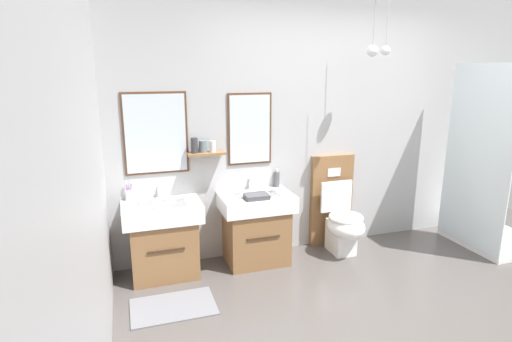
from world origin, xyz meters
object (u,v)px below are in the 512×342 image
object	(u,v)px
vanity_sink_right	(256,226)
folded_hand_towel	(257,197)
toothbrush_cup	(129,195)
shower_tray	(489,208)
toilet	(338,216)
vanity_sink_left	(163,237)
soap_dispenser	(277,179)

from	to	relation	value
vanity_sink_right	folded_hand_towel	bearing A→B (deg)	-105.38
toothbrush_cup	shower_tray	world-z (taller)	shower_tray
toilet	folded_hand_towel	world-z (taller)	toilet
vanity_sink_right	toilet	size ratio (longest dim) A/B	0.71
vanity_sink_right	toilet	xyz separation A→B (m)	(0.92, 0.01, -0.00)
folded_hand_towel	shower_tray	xyz separation A→B (m)	(2.56, -0.26, -0.30)
toilet	shower_tray	bearing A→B (deg)	-14.39
vanity_sink_right	toilet	bearing A→B (deg)	0.35
vanity_sink_right	shower_tray	bearing A→B (deg)	-9.13
vanity_sink_right	shower_tray	world-z (taller)	shower_tray
toilet	vanity_sink_right	bearing A→B (deg)	-179.65
vanity_sink_left	folded_hand_towel	xyz separation A→B (m)	(0.86, -0.15, 0.35)
toilet	folded_hand_towel	distance (m)	1.03
toothbrush_cup	soap_dispenser	world-z (taller)	soap_dispenser
vanity_sink_left	toilet	distance (m)	1.82
soap_dispenser	vanity_sink_left	bearing A→B (deg)	-171.54
vanity_sink_left	toothbrush_cup	bearing A→B (deg)	148.57
vanity_sink_left	toilet	size ratio (longest dim) A/B	0.71
folded_hand_towel	vanity_sink_left	bearing A→B (deg)	170.44
folded_hand_towel	toothbrush_cup	bearing A→B (deg)	164.64
shower_tray	vanity_sink_right	bearing A→B (deg)	170.87
vanity_sink_left	toilet	bearing A→B (deg)	0.18
vanity_sink_right	folded_hand_towel	distance (m)	0.38
toilet	toothbrush_cup	bearing A→B (deg)	175.61
soap_dispenser	folded_hand_towel	xyz separation A→B (m)	(-0.32, -0.32, -0.06)
shower_tray	toilet	bearing A→B (deg)	165.61
toothbrush_cup	folded_hand_towel	bearing A→B (deg)	-15.36
vanity_sink_left	folded_hand_towel	world-z (taller)	folded_hand_towel
vanity_sink_right	soap_dispenser	size ratio (longest dim) A/B	3.63
vanity_sink_right	soap_dispenser	bearing A→B (deg)	31.94
toilet	shower_tray	size ratio (longest dim) A/B	0.51
vanity_sink_left	folded_hand_towel	distance (m)	0.94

